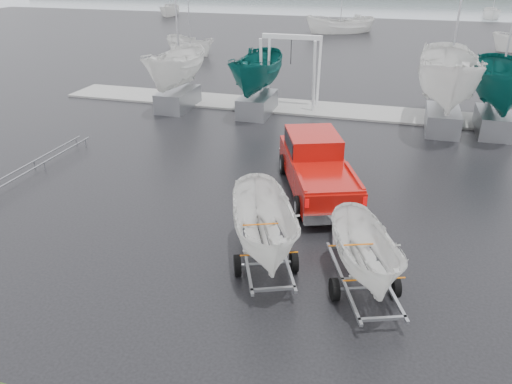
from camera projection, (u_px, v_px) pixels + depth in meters
name	position (u px, v px, depth m)	size (l,w,h in m)	color
ground_plane	(238.00, 208.00, 17.71)	(120.00, 120.00, 0.00)	black
dock	(307.00, 108.00, 28.95)	(30.00, 3.00, 0.12)	gray
pickup_truck	(316.00, 164.00, 18.67)	(4.06, 6.34, 2.00)	#980D08
trailer_hitched	(370.00, 215.00, 12.26)	(2.40, 3.78, 4.28)	gray
trailer_parked	(266.00, 182.00, 13.11)	(2.48, 3.78, 5.03)	gray
boat_hoist	(291.00, 61.00, 28.08)	(3.30, 2.18, 4.12)	silver
keelboat_0	(174.00, 44.00, 27.45)	(2.32, 3.20, 10.49)	gray
keelboat_1	(257.00, 48.00, 26.46)	(2.29, 3.20, 7.20)	gray
keelboat_2	(457.00, 35.00, 23.37)	(2.97, 3.20, 11.15)	gray
keelboat_3	(509.00, 51.00, 23.32)	(2.52, 3.20, 10.70)	gray
mast_rack_0	(39.00, 162.00, 20.67)	(0.56, 6.50, 0.06)	gray
moored_boat_0	(191.00, 53.00, 45.30)	(3.37, 3.35, 11.18)	silver
moored_boat_1	(340.00, 33.00, 56.64)	(4.18, 4.14, 12.05)	silver
moored_boat_3	(491.00, 18.00, 69.39)	(2.36, 2.42, 10.99)	silver
moored_boat_4	(170.00, 15.00, 72.63)	(3.00, 3.05, 11.26)	silver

